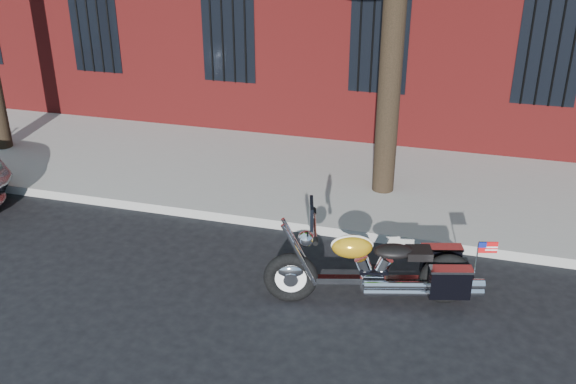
# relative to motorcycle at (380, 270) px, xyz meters

# --- Properties ---
(ground) EXTENTS (120.00, 120.00, 0.00)m
(ground) POSITION_rel_motorcycle_xyz_m (-0.91, 0.21, -0.46)
(ground) COLOR black
(ground) RESTS_ON ground
(curb) EXTENTS (40.00, 0.16, 0.15)m
(curb) POSITION_rel_motorcycle_xyz_m (-0.91, 1.59, -0.39)
(curb) COLOR gray
(curb) RESTS_ON ground
(sidewalk) EXTENTS (40.00, 3.60, 0.15)m
(sidewalk) POSITION_rel_motorcycle_xyz_m (-0.91, 3.47, -0.39)
(sidewalk) COLOR gray
(sidewalk) RESTS_ON ground
(motorcycle) EXTENTS (2.72, 1.20, 1.37)m
(motorcycle) POSITION_rel_motorcycle_xyz_m (0.00, 0.00, 0.00)
(motorcycle) COLOR black
(motorcycle) RESTS_ON ground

